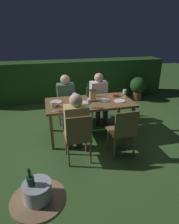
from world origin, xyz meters
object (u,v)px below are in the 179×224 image
object	(u,v)px
chair_side_left_b	(123,131)
plate_c	(120,101)
wine_glass_d	(124,92)
dining_table	(90,104)
chair_side_right_a	(66,102)
person_in_mustard	(76,122)
lantern_centerpiece	(92,94)
chair_side_left_a	(78,136)
green_bottle_on_table	(88,91)
person_in_green	(66,98)
chair_side_right_b	(97,99)
plate_b	(56,102)
potted_plant_by_hedge	(138,87)
wine_glass_b	(74,96)
wine_glass_a	(89,102)
side_table	(41,214)
person_in_cream	(99,96)
plate_a	(105,100)
bowl_bread	(55,105)
wine_glass_c	(53,105)
bowl_salad	(83,103)
ice_bucket	(37,190)
bowl_olives	(114,95)

from	to	relation	value
chair_side_left_b	plate_c	distance (m)	0.78
wine_glass_d	dining_table	bearing A→B (deg)	-174.33
chair_side_right_a	person_in_mustard	distance (m)	1.45
lantern_centerpiece	dining_table	bearing A→B (deg)	-157.83
chair_side_left_a	green_bottle_on_table	distance (m)	1.28
person_in_green	chair_side_left_b	xyz separation A→B (m)	(0.77, -1.44, -0.15)
chair_side_right_b	chair_side_right_a	bearing A→B (deg)	180.00
plate_b	potted_plant_by_hedge	world-z (taller)	plate_b
chair_side_left_b	wine_glass_d	distance (m)	1.04
plate_c	potted_plant_by_hedge	bearing A→B (deg)	53.93
lantern_centerpiece	wine_glass_b	size ratio (longest dim) A/B	1.57
chair_side_left_a	wine_glass_a	distance (m)	0.69
chair_side_right_b	side_table	world-z (taller)	chair_side_right_b
dining_table	plate_b	world-z (taller)	plate_b
chair_side_left_a	dining_table	bearing A→B (deg)	64.95
chair_side_right_a	person_in_cream	size ratio (longest dim) A/B	0.76
person_in_green	chair_side_right_b	world-z (taller)	person_in_green
green_bottle_on_table	wine_glass_a	size ratio (longest dim) A/B	1.72
plate_a	person_in_green	bearing A→B (deg)	136.95
wine_glass_a	plate_c	distance (m)	0.71
chair_side_right_a	side_table	world-z (taller)	chair_side_right_a
bowl_bread	wine_glass_b	bearing A→B (deg)	26.51
wine_glass_c	bowl_salad	distance (m)	0.63
green_bottle_on_table	bowl_salad	size ratio (longest dim) A/B	2.04
chair_side_left_a	wine_glass_a	world-z (taller)	wine_glass_a
chair_side_left_a	plate_a	distance (m)	1.09
dining_table	side_table	size ratio (longest dim) A/B	2.72
potted_plant_by_hedge	bowl_salad	bearing A→B (deg)	-138.50
person_in_mustard	side_table	size ratio (longest dim) A/B	1.84
person_in_green	plate_b	xyz separation A→B (m)	(-0.26, -0.51, 0.11)
plate_b	ice_bucket	size ratio (longest dim) A/B	0.67
lantern_centerpiece	wine_glass_a	distance (m)	0.38
chair_side_right_a	ice_bucket	distance (m)	2.94
potted_plant_by_hedge	plate_b	bearing A→B (deg)	-147.41
wine_glass_b	ice_bucket	xyz separation A→B (m)	(-0.70, -2.14, -0.14)
person_in_green	wine_glass_a	world-z (taller)	person_in_green
chair_side_left_b	bowl_olives	world-z (taller)	chair_side_left_b
plate_b	bowl_bread	bearing A→B (deg)	-100.24
chair_side_left_b	ice_bucket	distance (m)	1.85
wine_glass_c	bowl_bread	size ratio (longest dim) A/B	1.21
wine_glass_c	ice_bucket	xyz separation A→B (m)	(-0.26, -1.72, -0.14)
bowl_olives	lantern_centerpiece	bearing A→B (deg)	-162.38
wine_glass_b	side_table	distance (m)	2.29
ice_bucket	potted_plant_by_hedge	world-z (taller)	ice_bucket
green_bottle_on_table	bowl_bread	size ratio (longest dim) A/B	2.08
chair_side_right_a	person_in_green	xyz separation A→B (m)	(0.00, -0.20, 0.15)
chair_side_right_b	potted_plant_by_hedge	distance (m)	1.87
lantern_centerpiece	green_bottle_on_table	world-z (taller)	green_bottle_on_table
bowl_salad	chair_side_left_b	bearing A→B (deg)	-54.14
person_in_cream	wine_glass_d	world-z (taller)	person_in_cream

